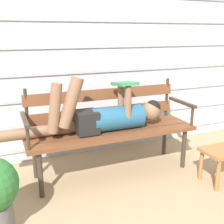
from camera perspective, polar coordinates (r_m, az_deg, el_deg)
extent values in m
plane|color=tan|center=(2.74, 1.30, -13.59)|extent=(12.00, 12.00, 0.00)
cube|color=#B2BCC6|center=(3.11, -4.42, 13.28)|extent=(4.75, 0.06, 2.42)
cube|color=#A3ADB7|center=(3.30, -3.83, -5.70)|extent=(4.75, 0.02, 0.04)
cube|color=#A3ADB7|center=(3.21, -3.92, -1.24)|extent=(4.75, 0.02, 0.04)
cube|color=#A3ADB7|center=(3.15, -4.01, 3.44)|extent=(4.75, 0.02, 0.04)
cube|color=#A3ADB7|center=(3.10, -4.11, 8.29)|extent=(4.75, 0.02, 0.04)
cube|color=#A3ADB7|center=(3.07, -4.21, 13.26)|extent=(4.75, 0.02, 0.04)
cube|color=#A3ADB7|center=(3.07, -4.31, 18.26)|extent=(4.75, 0.02, 0.04)
cube|color=brown|center=(2.56, 1.32, -5.14)|extent=(1.64, 0.14, 0.04)
cube|color=brown|center=(2.69, 0.00, -4.06)|extent=(1.64, 0.14, 0.04)
cube|color=brown|center=(2.83, -1.19, -3.07)|extent=(1.64, 0.14, 0.04)
cube|color=brown|center=(2.85, -1.73, -0.11)|extent=(1.57, 0.05, 0.11)
cube|color=brown|center=(2.81, -1.77, 3.63)|extent=(1.57, 0.05, 0.11)
cylinder|color=#382D23|center=(2.67, -17.07, 0.16)|extent=(0.03, 0.03, 0.42)
cylinder|color=#382D23|center=(3.16, 11.13, 2.98)|extent=(0.03, 0.03, 0.42)
cylinder|color=#382D23|center=(2.46, -14.42, -12.37)|extent=(0.04, 0.04, 0.41)
cylinder|color=#382D23|center=(2.97, 14.44, -7.28)|extent=(0.04, 0.04, 0.41)
cylinder|color=#382D23|center=(2.78, -15.53, -9.02)|extent=(0.04, 0.04, 0.41)
cylinder|color=#382D23|center=(3.24, 10.67, -5.05)|extent=(0.04, 0.04, 0.41)
cube|color=#382D23|center=(2.45, -17.45, -1.49)|extent=(0.04, 0.44, 0.03)
cylinder|color=#382D23|center=(2.31, -16.81, -5.10)|extent=(0.03, 0.03, 0.20)
cube|color=#382D23|center=(3.01, 14.13, 1.94)|extent=(0.04, 0.44, 0.03)
cylinder|color=#382D23|center=(2.90, 16.08, -0.78)|extent=(0.03, 0.03, 0.20)
cylinder|color=#23567A|center=(2.67, 1.06, -1.26)|extent=(0.50, 0.23, 0.23)
cube|color=black|center=(2.57, -5.30, -2.03)|extent=(0.20, 0.21, 0.20)
sphere|color=brown|center=(2.82, 7.96, 0.18)|extent=(0.19, 0.19, 0.19)
sphere|color=black|center=(2.82, 8.34, 0.87)|extent=(0.16, 0.16, 0.16)
cylinder|color=brown|center=(2.42, -8.46, 1.91)|extent=(0.25, 0.11, 0.46)
cylinder|color=brown|center=(2.40, -11.63, 0.74)|extent=(0.15, 0.09, 0.44)
cylinder|color=brown|center=(2.55, -16.38, -4.12)|extent=(0.83, 0.10, 0.10)
cylinder|color=brown|center=(2.59, 3.30, 1.77)|extent=(0.06, 0.06, 0.31)
cylinder|color=brown|center=(2.73, 1.85, 2.53)|extent=(0.06, 0.06, 0.31)
cube|color=#337A4C|center=(2.62, 2.60, 5.82)|extent=(0.18, 0.25, 0.06)
cylinder|color=#9E6638|center=(2.66, 20.83, -12.03)|extent=(0.04, 0.04, 0.30)
cylinder|color=#9E6638|center=(2.80, 17.74, -10.24)|extent=(0.04, 0.04, 0.30)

